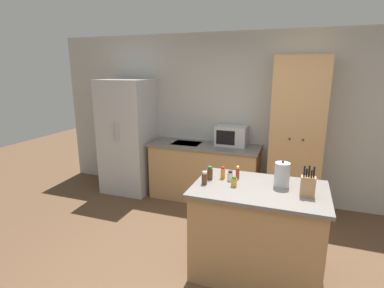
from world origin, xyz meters
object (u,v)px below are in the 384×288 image
at_px(spice_bottle_pale_salt, 210,173).
at_px(pantry_cabinet, 296,138).
at_px(refrigerator, 129,136).
at_px(spice_bottle_tall_dark, 223,173).
at_px(spice_bottle_green_herb, 230,176).
at_px(kettle, 282,175).
at_px(spice_bottle_orange_cap, 204,178).
at_px(spice_bottle_amber_oil, 234,182).
at_px(microwave, 231,136).
at_px(spice_bottle_short_red, 238,173).
at_px(knife_block, 308,186).

bearing_deg(spice_bottle_pale_salt, pantry_cabinet, 62.07).
xyz_separation_m(refrigerator, spice_bottle_tall_dark, (1.99, -1.39, 0.05)).
bearing_deg(spice_bottle_green_herb, kettle, 1.79).
bearing_deg(spice_bottle_tall_dark, spice_bottle_orange_cap, -121.51).
height_order(pantry_cabinet, spice_bottle_amber_oil, pantry_cabinet).
relative_size(spice_bottle_amber_oil, spice_bottle_orange_cap, 0.75).
bearing_deg(spice_bottle_green_herb, spice_bottle_tall_dark, 157.05).
bearing_deg(spice_bottle_pale_salt, refrigerator, 141.99).
height_order(refrigerator, pantry_cabinet, pantry_cabinet).
xyz_separation_m(refrigerator, microwave, (1.73, 0.17, 0.10)).
relative_size(microwave, spice_bottle_tall_dark, 3.72).
xyz_separation_m(pantry_cabinet, spice_bottle_short_red, (-0.54, -1.41, -0.11)).
bearing_deg(refrigerator, spice_bottle_short_red, -32.25).
bearing_deg(spice_bottle_orange_cap, kettle, 15.16).
height_order(spice_bottle_orange_cap, kettle, kettle).
distance_m(pantry_cabinet, spice_bottle_orange_cap, 1.87).
bearing_deg(kettle, refrigerator, 151.24).
distance_m(spice_bottle_amber_oil, kettle, 0.47).
bearing_deg(kettle, spice_bottle_short_red, 171.21).
height_order(knife_block, kettle, knife_block).
bearing_deg(kettle, knife_block, -35.18).
relative_size(pantry_cabinet, spice_bottle_green_herb, 21.51).
relative_size(pantry_cabinet, kettle, 8.44).
relative_size(spice_bottle_green_herb, kettle, 0.39).
bearing_deg(spice_bottle_amber_oil, spice_bottle_orange_cap, -172.25).
height_order(pantry_cabinet, spice_bottle_orange_cap, pantry_cabinet).
bearing_deg(refrigerator, spice_bottle_amber_oil, -36.23).
xyz_separation_m(spice_bottle_green_herb, kettle, (0.50, 0.02, 0.07)).
bearing_deg(spice_bottle_short_red, spice_bottle_orange_cap, -136.37).
bearing_deg(spice_bottle_orange_cap, spice_bottle_short_red, 43.63).
relative_size(knife_block, spice_bottle_short_red, 2.13).
height_order(refrigerator, spice_bottle_green_herb, refrigerator).
distance_m(spice_bottle_short_red, spice_bottle_pale_salt, 0.29).
xyz_separation_m(spice_bottle_tall_dark, spice_bottle_short_red, (0.14, 0.05, 0.00)).
relative_size(microwave, spice_bottle_orange_cap, 3.59).
xyz_separation_m(refrigerator, kettle, (2.58, -1.42, 0.11)).
xyz_separation_m(pantry_cabinet, spice_bottle_green_herb, (-0.60, -1.50, -0.13)).
xyz_separation_m(pantry_cabinet, microwave, (-0.95, 0.11, -0.06)).
bearing_deg(pantry_cabinet, microwave, 173.49).
relative_size(spice_bottle_pale_salt, spice_bottle_orange_cap, 1.05).
bearing_deg(kettle, pantry_cabinet, 86.24).
height_order(spice_bottle_short_red, spice_bottle_green_herb, spice_bottle_short_red).
bearing_deg(pantry_cabinet, spice_bottle_short_red, -111.01).
height_order(microwave, spice_bottle_orange_cap, microwave).
bearing_deg(refrigerator, knife_block, -29.32).
height_order(spice_bottle_amber_oil, spice_bottle_orange_cap, spice_bottle_orange_cap).
height_order(knife_block, spice_bottle_amber_oil, knife_block).
distance_m(microwave, spice_bottle_tall_dark, 1.59).
distance_m(spice_bottle_pale_salt, kettle, 0.72).
distance_m(pantry_cabinet, spice_bottle_short_red, 1.52).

